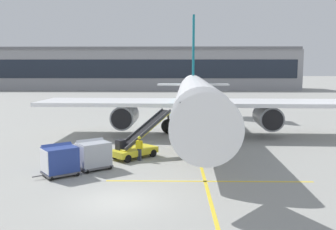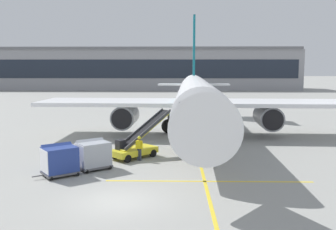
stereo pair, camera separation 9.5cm
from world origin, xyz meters
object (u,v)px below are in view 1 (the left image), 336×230
(baggage_cart_second, at_px, (60,159))
(safety_cone_engine_keepout, at_px, (134,136))
(ground_crew_by_loader, at_px, (139,147))
(ground_crew_by_carts, at_px, (85,154))
(belt_loader, at_px, (136,145))
(baggage_cart_lead, at_px, (93,154))
(parked_airplane, at_px, (196,98))

(baggage_cart_second, distance_m, safety_cone_engine_keepout, 12.15)
(ground_crew_by_loader, relative_size, ground_crew_by_carts, 1.00)
(ground_crew_by_carts, relative_size, safety_cone_engine_keepout, 2.53)
(belt_loader, bearing_deg, baggage_cart_lead, -127.31)
(baggage_cart_lead, xyz_separation_m, baggage_cart_second, (-1.72, -1.49, 0.00))
(belt_loader, height_order, baggage_cart_second, belt_loader)
(belt_loader, bearing_deg, safety_cone_engine_keepout, 97.56)
(baggage_cart_lead, bearing_deg, parked_airplane, 59.68)
(parked_airplane, distance_m, ground_crew_by_carts, 15.01)
(belt_loader, bearing_deg, ground_crew_by_loader, -71.33)
(baggage_cart_lead, xyz_separation_m, ground_crew_by_loader, (2.77, 2.32, -0.00))
(parked_airplane, distance_m, belt_loader, 10.82)
(baggage_cart_lead, distance_m, ground_crew_by_loader, 3.61)
(baggage_cart_second, bearing_deg, parked_airplane, 57.16)
(parked_airplane, distance_m, safety_cone_engine_keepout, 7.05)
(baggage_cart_lead, distance_m, safety_cone_engine_keepout, 10.33)
(baggage_cart_lead, distance_m, ground_crew_by_carts, 0.56)
(belt_loader, distance_m, ground_crew_by_loader, 0.96)
(baggage_cart_second, xyz_separation_m, ground_crew_by_carts, (1.16, 1.50, -0.00))
(baggage_cart_second, xyz_separation_m, safety_cone_engine_keepout, (3.26, 11.68, -0.67))
(baggage_cart_lead, bearing_deg, belt_loader, 52.69)
(baggage_cart_second, bearing_deg, baggage_cart_lead, 40.97)
(belt_loader, relative_size, baggage_cart_lead, 1.71)
(belt_loader, xyz_separation_m, ground_crew_by_loader, (0.31, -0.91, 0.08))
(baggage_cart_lead, bearing_deg, ground_crew_by_loader, 40.01)
(belt_loader, distance_m, ground_crew_by_carts, 4.42)
(baggage_cart_second, distance_m, ground_crew_by_loader, 5.89)
(ground_crew_by_loader, height_order, ground_crew_by_carts, same)
(belt_loader, distance_m, safety_cone_engine_keepout, 7.05)
(ground_crew_by_carts, bearing_deg, ground_crew_by_loader, 34.91)
(safety_cone_engine_keepout, bearing_deg, parked_airplane, 21.86)
(belt_loader, relative_size, ground_crew_by_carts, 2.60)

